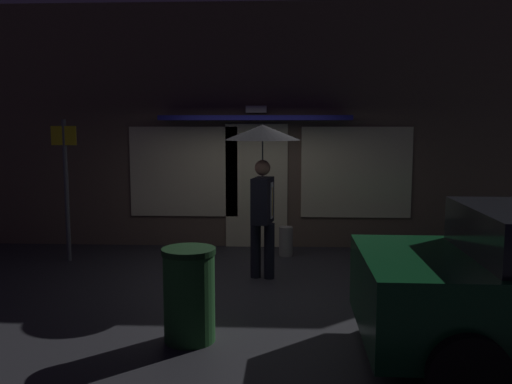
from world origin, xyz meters
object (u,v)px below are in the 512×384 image
Objects in this scene: street_sign_post at (66,181)px; sidewalk_bollard at (286,241)px; trash_bin at (189,295)px; person_with_umbrella at (263,159)px.

sidewalk_bollard is (3.50, 0.52, -1.04)m from street_sign_post.
trash_bin is at bearing -51.45° from street_sign_post.
trash_bin is at bearing -4.78° from person_with_umbrella.
street_sign_post is 2.36× the size of trash_bin.
sidewalk_bollard is at bearing 74.84° from trash_bin.
street_sign_post reaches higher than person_with_umbrella.
person_with_umbrella is at bearing -104.26° from sidewalk_bollard.
person_with_umbrella is 0.96× the size of street_sign_post.
trash_bin is (-0.99, -3.66, 0.24)m from sidewalk_bollard.
person_with_umbrella is 4.45× the size of sidewalk_bollard.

